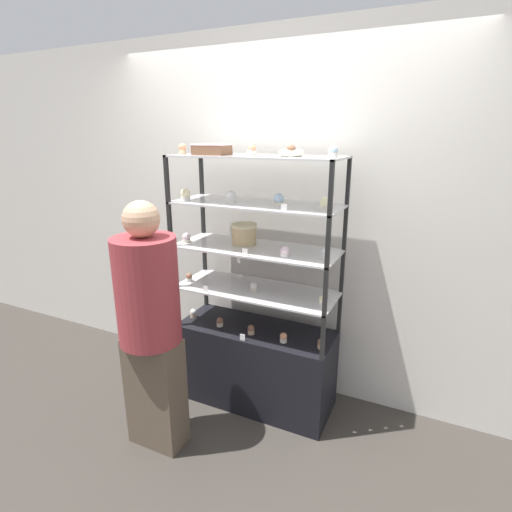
{
  "coord_description": "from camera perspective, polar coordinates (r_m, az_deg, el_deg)",
  "views": [
    {
      "loc": [
        1.09,
        -2.31,
        1.91
      ],
      "look_at": [
        0.0,
        0.0,
        1.13
      ],
      "focal_mm": 28.0,
      "sensor_mm": 36.0,
      "label": 1
    }
  ],
  "objects": [
    {
      "name": "price_tag_1",
      "position": [
        2.71,
        -7.23,
        -4.72
      ],
      "size": [
        0.04,
        0.0,
        0.04
      ],
      "color": "white",
      "rests_on": "display_riser_lower"
    },
    {
      "name": "cupcake_14",
      "position": [
        2.35,
        9.85,
        7.28
      ],
      "size": [
        0.06,
        0.06,
        0.08
      ],
      "color": "beige",
      "rests_on": "display_riser_upper"
    },
    {
      "name": "price_tag_0",
      "position": [
        2.71,
        -1.94,
        -11.54
      ],
      "size": [
        0.04,
        0.0,
        0.04
      ],
      "color": "white",
      "rests_on": "display_base"
    },
    {
      "name": "cupcake_4",
      "position": [
        2.64,
        9.28,
        -12.28
      ],
      "size": [
        0.05,
        0.05,
        0.07
      ],
      "color": "#CCB28C",
      "rests_on": "display_base"
    },
    {
      "name": "cupcake_2",
      "position": [
        2.78,
        -0.72,
        -10.48
      ],
      "size": [
        0.05,
        0.05,
        0.07
      ],
      "color": "#CCB28C",
      "rests_on": "display_base"
    },
    {
      "name": "price_tag_2",
      "position": [
        2.47,
        -1.59,
        0.55
      ],
      "size": [
        0.04,
        0.0,
        0.04
      ],
      "color": "white",
      "rests_on": "display_riser_middle"
    },
    {
      "name": "display_base",
      "position": [
        3.02,
        0.0,
        -15.27
      ],
      "size": [
        1.1,
        0.43,
        0.59
      ],
      "color": "black",
      "rests_on": "ground_plane"
    },
    {
      "name": "cupcake_7",
      "position": [
        2.51,
        9.49,
        -6.36
      ],
      "size": [
        0.05,
        0.05,
        0.06
      ],
      "color": "white",
      "rests_on": "display_riser_lower"
    },
    {
      "name": "cupcake_10",
      "position": [
        2.44,
        9.93,
        0.31
      ],
      "size": [
        0.06,
        0.06,
        0.07
      ],
      "color": "white",
      "rests_on": "display_riser_middle"
    },
    {
      "name": "cupcake_12",
      "position": [
        2.6,
        -3.58,
        8.41
      ],
      "size": [
        0.06,
        0.06,
        0.08
      ],
      "color": "white",
      "rests_on": "display_riser_upper"
    },
    {
      "name": "display_riser_middle",
      "position": [
        2.66,
        0.0,
        0.79
      ],
      "size": [
        1.1,
        0.43,
        0.3
      ],
      "color": "black",
      "rests_on": "display_riser_lower"
    },
    {
      "name": "cupcake_13",
      "position": [
        2.48,
        3.28,
        7.99
      ],
      "size": [
        0.06,
        0.06,
        0.08
      ],
      "color": "beige",
      "rests_on": "display_riser_upper"
    },
    {
      "name": "cupcake_1",
      "position": [
        2.9,
        -5.19,
        -9.37
      ],
      "size": [
        0.05,
        0.05,
        0.07
      ],
      "color": "beige",
      "rests_on": "display_base"
    },
    {
      "name": "sheet_cake_frosted",
      "position": [
        2.65,
        -6.34,
        14.93
      ],
      "size": [
        0.22,
        0.15,
        0.07
      ],
      "color": "brown",
      "rests_on": "display_riser_top"
    },
    {
      "name": "display_riser_top",
      "position": [
        2.56,
        0.0,
        13.7
      ],
      "size": [
        1.1,
        0.43,
        0.3
      ],
      "color": "black",
      "rests_on": "display_riser_upper"
    },
    {
      "name": "cupcake_15",
      "position": [
        2.74,
        -10.46,
        14.81
      ],
      "size": [
        0.05,
        0.05,
        0.07
      ],
      "color": "#CCB28C",
      "rests_on": "display_riser_top"
    },
    {
      "name": "cupcake_17",
      "position": [
        2.42,
        5.05,
        14.75
      ],
      "size": [
        0.05,
        0.05,
        0.07
      ],
      "color": "white",
      "rests_on": "display_riser_top"
    },
    {
      "name": "donut_glazed",
      "position": [
        2.46,
        5.06,
        14.47
      ],
      "size": [
        0.15,
        0.15,
        0.04
      ],
      "color": "#EFE5CC",
      "rests_on": "display_riser_top"
    },
    {
      "name": "ground_plane",
      "position": [
        3.19,
        0.0,
        -19.78
      ],
      "size": [
        20.0,
        20.0,
        0.0
      ],
      "primitive_type": "plane",
      "color": "#38332D"
    },
    {
      "name": "layer_cake_centerpiece",
      "position": [
        2.72,
        -1.72,
        3.2
      ],
      "size": [
        0.17,
        0.17,
        0.14
      ],
      "color": "#DBBC84",
      "rests_on": "display_riser_middle"
    },
    {
      "name": "cupcake_18",
      "position": [
        2.3,
        10.95,
        14.41
      ],
      "size": [
        0.05,
        0.05,
        0.07
      ],
      "color": "white",
      "rests_on": "display_riser_top"
    },
    {
      "name": "customer_figure",
      "position": [
        2.47,
        -14.9,
        -9.27
      ],
      "size": [
        0.37,
        0.37,
        1.57
      ],
      "color": "brown",
      "rests_on": "ground_plane"
    },
    {
      "name": "cupcake_11",
      "position": [
        2.74,
        -10.05,
        8.62
      ],
      "size": [
        0.06,
        0.06,
        0.08
      ],
      "color": "white",
      "rests_on": "display_riser_upper"
    },
    {
      "name": "cupcake_6",
      "position": [
        2.7,
        -0.3,
        -4.42
      ],
      "size": [
        0.05,
        0.05,
        0.06
      ],
      "color": "beige",
      "rests_on": "display_riser_lower"
    },
    {
      "name": "display_riser_upper",
      "position": [
        2.59,
        0.0,
        7.12
      ],
      "size": [
        1.1,
        0.43,
        0.3
      ],
      "color": "black",
      "rests_on": "display_riser_middle"
    },
    {
      "name": "price_tag_4",
      "position": [
        2.36,
        -0.99,
        14.47
      ],
      "size": [
        0.04,
        0.0,
        0.04
      ],
      "color": "white",
      "rests_on": "display_riser_top"
    },
    {
      "name": "display_riser_lower",
      "position": [
        2.76,
        0.0,
        -5.16
      ],
      "size": [
        1.1,
        0.43,
        0.3
      ],
      "color": "black",
      "rests_on": "display_base"
    },
    {
      "name": "cupcake_8",
      "position": [
        2.82,
        -9.91,
        2.58
      ],
      "size": [
        0.06,
        0.06,
        0.07
      ],
      "color": "beige",
      "rests_on": "display_riser_middle"
    },
    {
      "name": "cupcake_9",
      "position": [
        2.45,
        4.14,
        0.58
      ],
      "size": [
        0.06,
        0.06,
        0.07
      ],
      "color": "white",
      "rests_on": "display_riser_middle"
    },
    {
      "name": "cupcake_3",
      "position": [
        2.69,
        3.94,
        -11.55
      ],
      "size": [
        0.05,
        0.05,
        0.07
      ],
      "color": "beige",
      "rests_on": "display_base"
    },
    {
      "name": "cupcake_5",
      "position": [
        2.92,
        -9.54,
        -3.02
      ],
      "size": [
        0.05,
        0.05,
        0.06
      ],
      "color": "white",
      "rests_on": "display_riser_lower"
    },
    {
      "name": "back_wall",
      "position": [
        2.95,
        3.01,
        5.07
      ],
      "size": [
        8.0,
        0.05,
        2.6
      ],
      "color": "silver",
      "rests_on": "ground_plane"
    },
    {
      "name": "cupcake_0",
      "position": [
        3.05,
        -8.95,
        -8.08
      ],
      "size": [
        0.05,
        0.05,
        0.07
      ],
      "color": "#CCB28C",
      "rests_on": "display_base"
    },
    {
      "name": "price_tag_3",
      "position": [
        2.3,
        4.02,
        6.9
      ],
      "size": [
        0.04,
        0.0,
        0.04
      ],
      "color": "white",
      "rests_on": "display_riser_upper"
    },
    {
      "name": "cupcake_16",
      "position": [
        2.5,
        -0.67,
        14.89
      ],
      "size": [
        0.05,
        0.05,
        0.07
      ],
      "color": "beige",
      "rests_on": "display_riser_top"
    }
  ]
}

